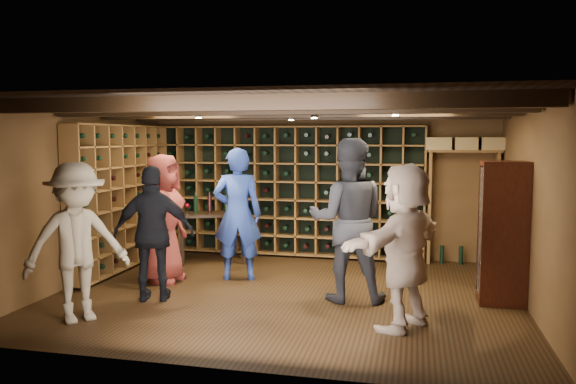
% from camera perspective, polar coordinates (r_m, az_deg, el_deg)
% --- Properties ---
extents(ground, '(6.00, 6.00, 0.00)m').
position_cam_1_polar(ground, '(7.58, -0.21, -10.28)').
color(ground, '#301D0D').
rests_on(ground, ground).
extents(room_shell, '(6.00, 6.00, 6.00)m').
position_cam_1_polar(room_shell, '(7.35, -0.12, 8.30)').
color(room_shell, brown).
rests_on(room_shell, ground).
extents(wine_rack_back, '(4.65, 0.30, 2.20)m').
position_cam_1_polar(wine_rack_back, '(9.72, -0.12, 0.14)').
color(wine_rack_back, brown).
rests_on(wine_rack_back, ground).
extents(wine_rack_left, '(0.30, 2.65, 2.20)m').
position_cam_1_polar(wine_rack_left, '(9.15, -16.53, -0.43)').
color(wine_rack_left, brown).
rests_on(wine_rack_left, ground).
extents(crate_shelf, '(1.20, 0.32, 2.07)m').
position_cam_1_polar(crate_shelf, '(9.46, 17.46, 2.28)').
color(crate_shelf, brown).
rests_on(crate_shelf, ground).
extents(display_cabinet, '(0.55, 0.50, 1.75)m').
position_cam_1_polar(display_cabinet, '(7.48, 20.93, -4.15)').
color(display_cabinet, '#36130A').
rests_on(display_cabinet, ground).
extents(man_blue_shirt, '(0.79, 0.62, 1.92)m').
position_cam_1_polar(man_blue_shirt, '(8.18, -5.15, -2.24)').
color(man_blue_shirt, navy).
rests_on(man_blue_shirt, ground).
extents(man_grey_suit, '(1.08, 0.89, 2.06)m').
position_cam_1_polar(man_grey_suit, '(7.13, 6.10, -2.85)').
color(man_grey_suit, black).
rests_on(man_grey_suit, ground).
extents(guest_red_floral, '(0.63, 0.92, 1.83)m').
position_cam_1_polar(guest_red_floral, '(8.22, -12.54, -2.64)').
color(guest_red_floral, maroon).
rests_on(guest_red_floral, ground).
extents(guest_woman_black, '(1.08, 0.68, 1.72)m').
position_cam_1_polar(guest_woman_black, '(7.30, -13.48, -4.12)').
color(guest_woman_black, black).
rests_on(guest_woman_black, ground).
extents(guest_khaki, '(1.27, 1.31, 1.80)m').
position_cam_1_polar(guest_khaki, '(6.74, -20.67, -4.82)').
color(guest_khaki, '#7D6F56').
rests_on(guest_khaki, ground).
extents(guest_beige, '(1.31, 1.71, 1.80)m').
position_cam_1_polar(guest_beige, '(6.20, 11.76, -5.41)').
color(guest_beige, tan).
rests_on(guest_beige, ground).
extents(tasting_table, '(1.22, 0.91, 1.11)m').
position_cam_1_polar(tasting_table, '(9.36, -7.68, -2.67)').
color(tasting_table, black).
rests_on(tasting_table, ground).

